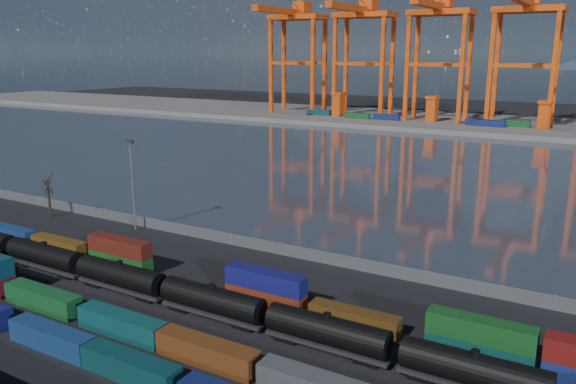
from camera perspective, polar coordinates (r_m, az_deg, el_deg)
The scene contains 13 objects.
ground at distance 70.06m, azimuth -12.67°, elevation -13.21°, with size 700.00×700.00×0.00m, color black.
harbor_water at distance 159.41m, azimuth 13.57°, elevation 2.19°, with size 700.00×700.00×0.00m, color #2D3441.
far_quay at distance 260.59m, azimuth 20.27°, elevation 6.42°, with size 700.00×70.00×2.00m, color #514F4C.
container_row_south at distance 59.15m, azimuth -14.41°, elevation -17.12°, with size 139.49×2.36×5.03m.
container_row_mid at distance 70.82m, azimuth -18.29°, elevation -11.93°, with size 140.32×2.44×5.21m.
container_row_north at distance 72.86m, azimuth -2.47°, elevation -10.06°, with size 140.79×2.25×4.80m.
tanker_string at distance 66.07m, azimuth -2.21°, elevation -12.43°, with size 123.02×3.12×4.46m.
waterfront_fence at distance 90.32m, azimuth -0.64°, elevation -5.81°, with size 160.12×0.12×2.20m.
bare_tree at distance 119.49m, azimuth -23.14°, elevation -0.31°, with size 2.27×2.36×8.72m.
yard_light_mast at distance 104.51m, azimuth -15.54°, elevation 1.15°, with size 1.60×0.40×16.60m.
gantry_cranes at distance 253.66m, azimuth 19.08°, elevation 15.76°, with size 201.69×51.25×69.40m.
quay_containers at distance 248.26m, azimuth 17.21°, elevation 6.86°, with size 172.58×10.99×2.60m.
straddle_carriers at distance 250.51m, azimuth 19.43°, elevation 7.79°, with size 140.00×7.00×11.10m.
Camera 1 is at (43.21, -45.14, 31.69)m, focal length 35.00 mm.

